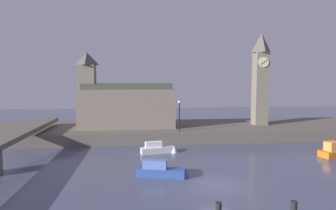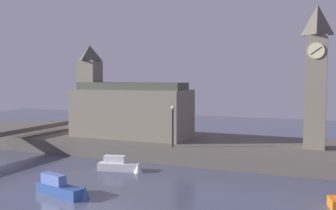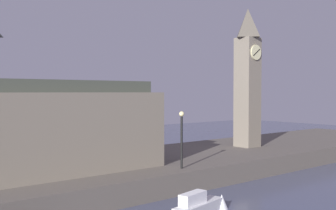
% 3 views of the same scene
% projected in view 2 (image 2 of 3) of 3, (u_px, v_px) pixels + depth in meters
% --- Properties ---
extents(far_embankment, '(70.00, 12.00, 1.50)m').
position_uv_depth(far_embankment, '(197.00, 147.00, 41.94)').
color(far_embankment, '#5B544C').
rests_on(far_embankment, ground).
extents(clock_tower, '(2.07, 2.13, 13.30)m').
position_uv_depth(clock_tower, '(316.00, 75.00, 36.67)').
color(clock_tower, slate).
rests_on(clock_tower, far_embankment).
extents(parliament_hall, '(13.05, 5.64, 10.30)m').
position_uv_depth(parliament_hall, '(127.00, 109.00, 44.45)').
color(parliament_hall, slate).
rests_on(parliament_hall, far_embankment).
extents(streetlamp, '(0.36, 0.36, 3.96)m').
position_uv_depth(streetlamp, '(173.00, 121.00, 37.64)').
color(streetlamp, black).
rests_on(streetlamp, far_embankment).
extents(boat_tour_blue, '(4.68, 1.95, 1.57)m').
position_uv_depth(boat_tour_blue, '(62.00, 188.00, 27.29)').
color(boat_tour_blue, '#2D4C93').
rests_on(boat_tour_blue, ground).
extents(boat_ferry_white, '(4.26, 1.65, 1.40)m').
position_uv_depth(boat_ferry_white, '(121.00, 166.00, 34.47)').
color(boat_ferry_white, silver).
rests_on(boat_ferry_white, ground).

